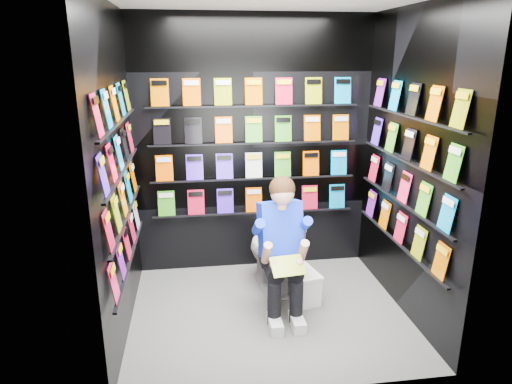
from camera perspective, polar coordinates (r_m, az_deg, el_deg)
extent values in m
plane|color=#585856|center=(4.20, 1.58, -14.85)|extent=(2.40, 2.40, 0.00)
cube|color=black|center=(4.65, -0.33, 5.59)|extent=(2.40, 0.04, 2.60)
cube|color=black|center=(2.75, 5.24, -2.53)|extent=(2.40, 0.04, 2.60)
cube|color=black|center=(3.69, -16.98, 1.83)|extent=(0.04, 2.00, 2.60)
cube|color=black|center=(4.06, 18.69, 3.03)|extent=(0.04, 2.00, 2.60)
imported|color=silver|center=(4.45, 1.99, -7.57)|extent=(0.51, 0.80, 0.73)
cube|color=white|center=(4.36, 5.94, -11.66)|extent=(0.27, 0.39, 0.27)
cube|color=white|center=(4.29, 6.00, -9.94)|extent=(0.29, 0.41, 0.03)
cube|color=green|center=(3.72, 3.98, -9.19)|extent=(0.29, 0.19, 0.12)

